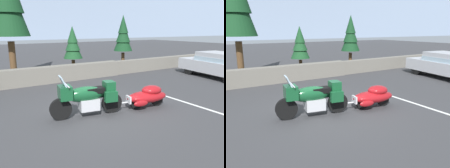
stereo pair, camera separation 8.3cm
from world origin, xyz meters
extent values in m
plane|color=#38383A|center=(0.00, 0.00, 0.00)|extent=(80.00, 80.00, 0.00)
cube|color=slate|center=(0.00, 4.99, 0.42)|extent=(8.00, 0.56, 0.84)
cube|color=slate|center=(8.00, 5.06, 0.39)|extent=(8.00, 0.47, 0.79)
cylinder|color=black|center=(-1.38, -0.05, 0.33)|extent=(0.67, 0.26, 0.66)
cylinder|color=black|center=(0.25, -0.35, 0.33)|extent=(0.67, 0.26, 0.66)
cube|color=silver|center=(-0.52, -0.21, 0.38)|extent=(0.67, 0.54, 0.36)
ellipsoid|color=#144C28|center=(-0.61, -0.19, 0.71)|extent=(1.26, 0.65, 0.48)
cube|color=#144C28|center=(-1.23, -0.08, 0.83)|extent=(0.45, 0.58, 0.40)
cube|color=#9EB7C6|center=(-1.28, -0.07, 1.16)|extent=(0.26, 0.47, 0.34)
cube|color=black|center=(-0.32, -0.24, 0.81)|extent=(0.62, 0.46, 0.16)
cube|color=#144C28|center=(0.15, -0.33, 0.91)|extent=(0.39, 0.45, 0.28)
cube|color=#144C28|center=(0.04, -0.61, 0.63)|extent=(0.42, 0.23, 0.32)
cube|color=#144C28|center=(0.15, -0.02, 0.63)|extent=(0.42, 0.23, 0.32)
cylinder|color=silver|center=(-1.18, -0.08, 1.06)|extent=(0.17, 0.70, 0.04)
cylinder|color=silver|center=(-1.33, -0.06, 0.58)|extent=(0.26, 0.11, 0.54)
cylinder|color=black|center=(1.14, -0.51, 0.22)|extent=(0.45, 0.18, 0.44)
cylinder|color=black|center=(1.95, -0.66, 0.22)|extent=(0.45, 0.18, 0.44)
ellipsoid|color=maroon|center=(1.54, -0.58, 0.38)|extent=(1.60, 0.94, 0.40)
ellipsoid|color=maroon|center=(1.72, -0.62, 0.60)|extent=(0.81, 0.68, 0.32)
cube|color=silver|center=(0.84, -0.46, 0.36)|extent=(0.12, 0.33, 0.24)
ellipsoid|color=maroon|center=(1.08, -0.82, 0.28)|extent=(0.54, 0.23, 0.20)
ellipsoid|color=maroon|center=(1.19, -0.19, 0.28)|extent=(0.54, 0.23, 0.20)
cylinder|color=silver|center=(0.46, -0.39, 0.27)|extent=(0.70, 0.18, 0.05)
cylinder|color=black|center=(7.78, 2.61, 0.34)|extent=(0.32, 0.71, 0.68)
cylinder|color=black|center=(9.31, 2.38, 0.34)|extent=(0.32, 0.71, 0.68)
cube|color=#B7B7BC|center=(8.34, 1.12, 0.61)|extent=(2.48, 4.72, 0.64)
cube|color=#B7B7BC|center=(8.30, 0.90, 1.17)|extent=(1.96, 2.69, 0.48)
cube|color=#9EB7C6|center=(8.30, 0.90, 1.05)|extent=(2.00, 2.74, 0.24)
cylinder|color=brown|center=(-1.35, 6.83, 1.02)|extent=(0.34, 0.34, 2.03)
cone|color=#143D1E|center=(-1.35, 6.83, 3.91)|extent=(2.01, 2.01, 3.21)
cylinder|color=brown|center=(6.00, 6.98, 0.52)|extent=(0.23, 0.23, 1.05)
cone|color=#143D1E|center=(6.00, 6.98, 2.01)|extent=(1.31, 1.31, 1.65)
cone|color=#143D1E|center=(6.00, 6.98, 2.51)|extent=(1.01, 1.01, 1.45)
cone|color=#143D1E|center=(6.00, 6.98, 3.00)|extent=(0.72, 0.72, 1.24)
cylinder|color=brown|center=(2.09, 6.75, 0.41)|extent=(0.21, 0.21, 0.82)
cone|color=#194723|center=(2.09, 6.75, 1.58)|extent=(1.15, 1.15, 1.30)
cone|color=#194723|center=(2.09, 6.75, 1.98)|extent=(0.89, 0.89, 1.14)
cone|color=#194723|center=(2.09, 6.75, 2.37)|extent=(0.63, 0.63, 0.98)
cube|color=silver|center=(3.12, -1.50, 0.00)|extent=(0.12, 3.60, 0.01)
camera|label=1|loc=(-3.70, -6.36, 2.64)|focal=37.25mm
camera|label=2|loc=(-3.63, -6.40, 2.64)|focal=37.25mm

